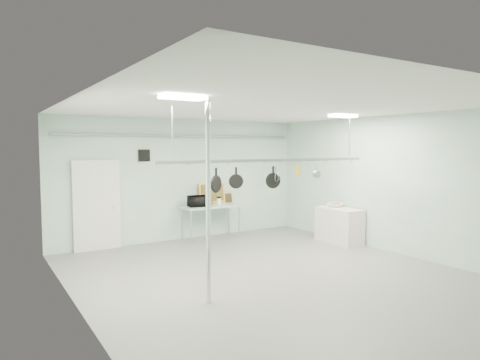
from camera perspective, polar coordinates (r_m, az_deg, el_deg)
floor at (r=8.38m, az=4.40°, el=-12.65°), size 8.00×8.00×0.00m
ceiling at (r=8.05m, az=4.53°, el=9.63°), size 7.00×8.00×0.02m
back_wall at (r=11.50m, az=-7.48°, el=0.08°), size 7.00×0.02×3.20m
right_wall at (r=10.51m, az=19.93°, el=-0.54°), size 0.02×8.00×3.20m
door at (r=10.75m, az=-18.56°, el=-3.35°), size 1.10×0.10×2.20m
wall_vent at (r=11.03m, az=-12.67°, el=3.22°), size 0.30×0.04×0.30m
conduit_pipe at (r=11.39m, az=-7.34°, el=5.84°), size 6.60×0.07×0.07m
chrome_pole at (r=6.65m, az=-4.26°, el=-2.99°), size 0.08×0.08×3.20m
prep_table at (r=11.50m, az=-3.90°, el=-3.74°), size 1.60×0.70×0.91m
side_cabinet at (r=11.32m, az=13.08°, el=-5.93°), size 0.60×1.20×0.90m
pot_rack at (r=8.37m, az=4.36°, el=2.84°), size 4.80×0.06×1.00m
light_panel_left at (r=6.23m, az=-7.61°, el=10.87°), size 0.65×0.30×0.05m
light_panel_right at (r=10.07m, az=13.58°, el=8.28°), size 0.65×0.30×0.05m
microwave at (r=11.25m, az=-5.59°, el=-2.82°), size 0.56×0.43×0.28m
coffee_canister at (r=11.57m, az=-2.83°, el=-2.87°), size 0.14×0.14×0.18m
painting_large at (r=11.80m, az=-3.77°, el=-1.75°), size 0.78×0.16×0.58m
painting_small at (r=12.06m, az=-1.74°, el=-2.40°), size 0.31×0.11×0.25m
fruit_bowl at (r=11.45m, az=12.60°, el=-3.28°), size 0.46×0.46×0.10m
skillet_left at (r=7.71m, az=-3.21°, el=0.04°), size 0.31×0.21×0.43m
skillet_mid at (r=7.92m, az=-0.53°, el=0.37°), size 0.27×0.17×0.37m
skillet_right at (r=8.40m, az=4.43°, el=0.37°), size 0.31×0.14×0.44m
whisk at (r=8.44m, az=4.78°, el=0.72°), size 0.20×0.20×0.34m
grater at (r=8.78m, az=7.74°, el=1.18°), size 0.10×0.05×0.23m
saucepan at (r=9.12m, az=10.17°, el=1.11°), size 0.16×0.11×0.28m
fruit_cluster at (r=11.44m, az=12.60°, el=-3.08°), size 0.24×0.24×0.09m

